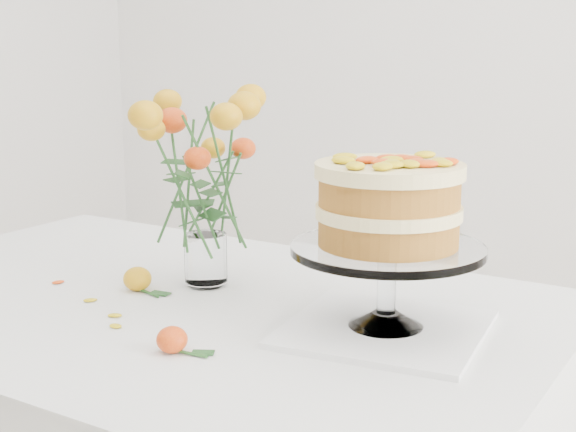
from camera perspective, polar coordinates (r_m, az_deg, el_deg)
name	(u,v)px	position (r m, az deg, el deg)	size (l,w,h in m)	color
table	(176,338)	(1.57, -7.98, -8.61)	(1.43, 0.93, 0.76)	tan
napkin	(385,328)	(1.36, 6.94, -7.94)	(0.32, 0.32, 0.01)	silver
cake_stand	(388,213)	(1.31, 7.16, 0.19)	(0.32, 0.32, 0.29)	white
rose_vase	(204,162)	(1.56, -6.02, 3.83)	(0.31, 0.31, 0.42)	white
loose_rose_near	(138,279)	(1.59, -10.65, -4.42)	(0.10, 0.06, 0.05)	orange
loose_rose_far	(172,340)	(1.27, -8.23, -8.71)	(0.09, 0.05, 0.04)	red
stray_petal_a	(90,300)	(1.55, -13.88, -5.84)	(0.03, 0.02, 0.00)	#DCBB0D
stray_petal_b	(115,316)	(1.46, -12.22, -6.93)	(0.03, 0.02, 0.00)	#DCBB0D
stray_petal_c	(116,326)	(1.40, -12.16, -7.67)	(0.03, 0.02, 0.00)	#DCBB0D
stray_petal_d	(58,282)	(1.68, -16.03, -4.55)	(0.03, 0.02, 0.00)	#DCBB0D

